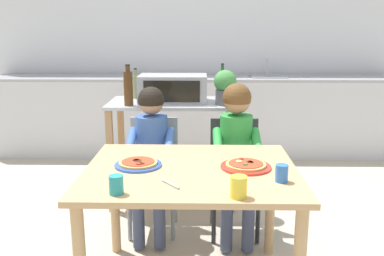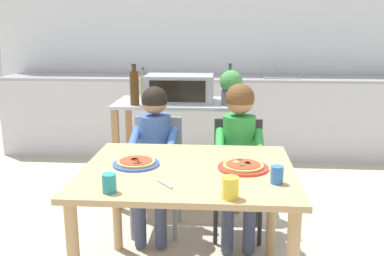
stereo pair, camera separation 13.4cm
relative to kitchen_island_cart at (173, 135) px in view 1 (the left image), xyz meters
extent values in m
plane|color=#B7AD99|center=(0.18, -0.05, -0.58)|extent=(12.32, 12.32, 0.00)
cube|color=silver|center=(0.18, 1.86, 0.77)|extent=(5.24, 0.12, 2.70)
cube|color=silver|center=(0.18, 1.45, -0.14)|extent=(4.72, 0.60, 0.87)
cube|color=#9E9EA3|center=(0.18, 1.45, 0.31)|extent=(4.72, 0.60, 0.03)
cube|color=gray|center=(1.00, 1.45, 0.32)|extent=(0.40, 0.33, 0.02)
cylinder|color=#B7BABF|center=(1.00, 1.57, 0.43)|extent=(0.02, 0.02, 0.20)
cube|color=#B7BABF|center=(0.00, 0.00, 0.28)|extent=(1.04, 0.56, 0.02)
cube|color=#AD7F51|center=(0.00, 0.00, -0.27)|extent=(0.96, 0.52, 0.02)
cube|color=#AD7F51|center=(-0.48, -0.24, -0.16)|extent=(0.05, 0.05, 0.84)
cube|color=#AD7F51|center=(0.48, -0.24, -0.16)|extent=(0.05, 0.05, 0.84)
cube|color=#AD7F51|center=(-0.48, 0.24, -0.16)|extent=(0.05, 0.05, 0.84)
cube|color=#AD7F51|center=(0.48, 0.24, -0.16)|extent=(0.05, 0.05, 0.84)
cube|color=#999BA0|center=(0.01, -0.01, 0.40)|extent=(0.55, 0.32, 0.22)
cube|color=black|center=(0.01, -0.18, 0.40)|extent=(0.44, 0.01, 0.17)
cylinder|color=black|center=(0.20, -0.18, 0.33)|extent=(0.02, 0.01, 0.02)
cylinder|color=#4C2D14|center=(-0.33, -0.19, 0.42)|extent=(0.07, 0.07, 0.26)
cylinder|color=#4C2D14|center=(-0.33, -0.19, 0.57)|extent=(0.03, 0.03, 0.04)
cylinder|color=black|center=(-0.33, -0.19, 0.60)|extent=(0.04, 0.04, 0.01)
cylinder|color=olive|center=(-0.32, 0.16, 0.38)|extent=(0.05, 0.05, 0.19)
cylinder|color=olive|center=(-0.32, 0.16, 0.51)|extent=(0.02, 0.02, 0.06)
cylinder|color=black|center=(-0.32, 0.16, 0.54)|extent=(0.02, 0.02, 0.01)
cylinder|color=#1E4723|center=(0.42, 0.21, 0.40)|extent=(0.05, 0.05, 0.22)
cylinder|color=#1E4723|center=(0.42, 0.21, 0.54)|extent=(0.03, 0.03, 0.06)
cylinder|color=black|center=(0.42, 0.21, 0.58)|extent=(0.03, 0.03, 0.01)
cylinder|color=#4C4C51|center=(0.42, -0.14, 0.35)|extent=(0.15, 0.15, 0.12)
sphere|color=#428942|center=(0.42, -0.14, 0.47)|extent=(0.18, 0.18, 0.18)
cube|color=tan|center=(0.18, -1.28, 0.13)|extent=(1.13, 0.93, 0.03)
cylinder|color=tan|center=(-0.33, -0.87, -0.23)|extent=(0.06, 0.06, 0.69)
cylinder|color=tan|center=(0.69, -0.87, -0.23)|extent=(0.06, 0.06, 0.69)
cube|color=gray|center=(-0.11, -0.58, -0.14)|extent=(0.36, 0.36, 0.04)
cube|color=gray|center=(-0.11, -0.42, 0.05)|extent=(0.34, 0.03, 0.38)
cylinder|color=gray|center=(0.04, -0.73, -0.36)|extent=(0.03, 0.03, 0.42)
cylinder|color=gray|center=(-0.26, -0.73, -0.36)|extent=(0.03, 0.03, 0.42)
cylinder|color=gray|center=(0.04, -0.43, -0.36)|extent=(0.03, 0.03, 0.42)
cylinder|color=gray|center=(-0.26, -0.43, -0.36)|extent=(0.03, 0.03, 0.42)
cube|color=#333338|center=(0.47, -0.61, -0.14)|extent=(0.36, 0.36, 0.04)
cube|color=#333338|center=(0.47, -0.45, 0.05)|extent=(0.34, 0.03, 0.38)
cylinder|color=#333338|center=(0.62, -0.76, -0.36)|extent=(0.03, 0.03, 0.42)
cylinder|color=#333338|center=(0.32, -0.76, -0.36)|extent=(0.03, 0.03, 0.42)
cylinder|color=#333338|center=(0.62, -0.46, -0.36)|extent=(0.03, 0.03, 0.42)
cylinder|color=#333338|center=(0.32, -0.46, -0.36)|extent=(0.03, 0.03, 0.42)
cube|color=#424C6B|center=(-0.04, -0.72, -0.10)|extent=(0.10, 0.30, 0.10)
cylinder|color=#424C6B|center=(-0.04, -0.85, -0.34)|extent=(0.08, 0.08, 0.44)
cube|color=#424C6B|center=(-0.18, -0.72, -0.10)|extent=(0.10, 0.30, 0.10)
cylinder|color=#424C6B|center=(-0.18, -0.85, -0.34)|extent=(0.08, 0.08, 0.44)
cylinder|color=#3D60A8|center=(0.02, -0.68, 0.13)|extent=(0.06, 0.26, 0.15)
cylinder|color=#3D60A8|center=(-0.24, -0.68, 0.13)|extent=(0.06, 0.26, 0.15)
cylinder|color=#3D60A8|center=(-0.11, -0.58, 0.10)|extent=(0.22, 0.22, 0.38)
sphere|color=#A37556|center=(-0.11, -0.58, 0.38)|extent=(0.17, 0.17, 0.17)
sphere|color=black|center=(-0.11, -0.58, 0.40)|extent=(0.18, 0.18, 0.18)
cube|color=#424C6B|center=(0.54, -0.75, -0.10)|extent=(0.10, 0.30, 0.10)
cylinder|color=#424C6B|center=(0.54, -0.88, -0.34)|extent=(0.08, 0.08, 0.44)
cube|color=#424C6B|center=(0.40, -0.75, -0.10)|extent=(0.10, 0.30, 0.10)
cylinder|color=#424C6B|center=(0.40, -0.88, -0.34)|extent=(0.08, 0.08, 0.44)
cylinder|color=green|center=(0.60, -0.71, 0.14)|extent=(0.06, 0.26, 0.15)
cylinder|color=green|center=(0.34, -0.71, 0.14)|extent=(0.06, 0.26, 0.15)
cylinder|color=green|center=(0.47, -0.61, 0.10)|extent=(0.22, 0.22, 0.40)
sphere|color=#A37556|center=(0.47, -0.61, 0.41)|extent=(0.19, 0.19, 0.19)
sphere|color=brown|center=(0.47, -0.61, 0.42)|extent=(0.20, 0.20, 0.20)
cylinder|color=#3356B7|center=(-0.11, -1.25, 0.15)|extent=(0.26, 0.26, 0.01)
cylinder|color=tan|center=(-0.11, -1.25, 0.17)|extent=(0.21, 0.21, 0.01)
cylinder|color=#B23D23|center=(-0.11, -1.25, 0.17)|extent=(0.18, 0.18, 0.00)
cylinder|color=maroon|center=(-0.11, -1.23, 0.18)|extent=(0.03, 0.03, 0.01)
cylinder|color=#563319|center=(-0.08, -1.29, 0.18)|extent=(0.02, 0.02, 0.01)
cylinder|color=maroon|center=(-0.10, -1.30, 0.18)|extent=(0.03, 0.03, 0.01)
cylinder|color=#563319|center=(-0.12, -1.24, 0.18)|extent=(0.03, 0.03, 0.01)
cylinder|color=maroon|center=(-0.13, -1.23, 0.18)|extent=(0.03, 0.03, 0.01)
cylinder|color=#563319|center=(-0.10, -1.26, 0.18)|extent=(0.02, 0.02, 0.01)
cylinder|color=red|center=(0.47, -1.27, 0.15)|extent=(0.27, 0.27, 0.01)
cylinder|color=tan|center=(0.47, -1.27, 0.17)|extent=(0.22, 0.22, 0.01)
cylinder|color=#B23D23|center=(0.47, -1.27, 0.17)|extent=(0.18, 0.18, 0.00)
cylinder|color=#386628|center=(0.47, -1.30, 0.18)|extent=(0.03, 0.03, 0.01)
cylinder|color=#563319|center=(0.50, -1.26, 0.18)|extent=(0.03, 0.03, 0.01)
cylinder|color=maroon|center=(0.49, -1.25, 0.18)|extent=(0.03, 0.03, 0.01)
cylinder|color=maroon|center=(0.46, -1.20, 0.18)|extent=(0.02, 0.02, 0.01)
cylinder|color=#DBC666|center=(0.44, -1.25, 0.18)|extent=(0.03, 0.03, 0.01)
cylinder|color=#DBC666|center=(0.50, -1.26, 0.18)|extent=(0.03, 0.03, 0.01)
cylinder|color=blue|center=(0.63, -1.47, 0.19)|extent=(0.06, 0.06, 0.09)
cylinder|color=yellow|center=(0.40, -1.67, 0.20)|extent=(0.08, 0.08, 0.10)
cylinder|color=teal|center=(-0.15, -1.64, 0.19)|extent=(0.07, 0.07, 0.09)
cylinder|color=#B7BABF|center=(0.09, -1.53, 0.15)|extent=(0.10, 0.12, 0.01)
camera|label=1|loc=(0.23, -3.45, 0.89)|focal=39.91mm
camera|label=2|loc=(0.36, -3.44, 0.89)|focal=39.91mm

